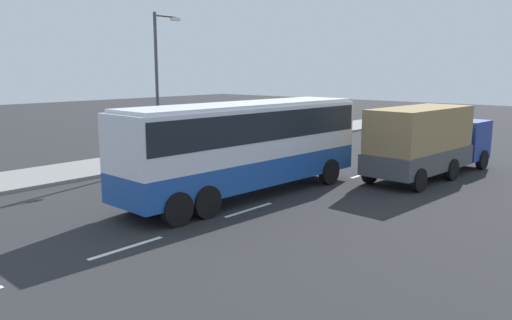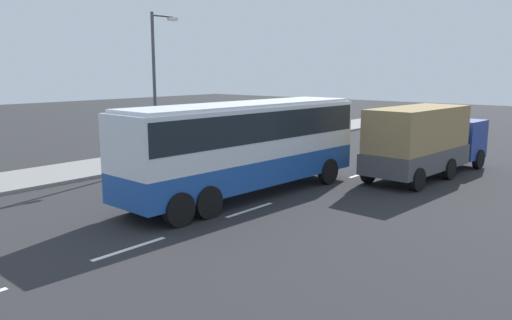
{
  "view_description": "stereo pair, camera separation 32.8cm",
  "coord_description": "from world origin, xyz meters",
  "views": [
    {
      "loc": [
        -14.83,
        -13.8,
        4.83
      ],
      "look_at": [
        -0.52,
        -1.42,
        1.46
      ],
      "focal_mm": 35.49,
      "sensor_mm": 36.0,
      "label": 1
    },
    {
      "loc": [
        -15.04,
        -13.55,
        4.83
      ],
      "look_at": [
        -0.52,
        -1.42,
        1.46
      ],
      "focal_mm": 35.49,
      "sensor_mm": 36.0,
      "label": 2
    }
  ],
  "objects": [
    {
      "name": "street_lamp",
      "position": [
        1.27,
        6.49,
        4.38
      ],
      "size": [
        1.62,
        0.24,
        7.46
      ],
      "color": "#47474C",
      "rests_on": "sidewalk_curb"
    },
    {
      "name": "coach_bus",
      "position": [
        -0.58,
        -0.97,
        2.23
      ],
      "size": [
        11.04,
        3.09,
        3.61
      ],
      "rotation": [
        0.0,
        0.0,
        -0.05
      ],
      "color": "#1E4C9E",
      "rests_on": "ground_plane"
    },
    {
      "name": "cargo_truck",
      "position": [
        7.48,
        -4.87,
        1.7
      ],
      "size": [
        8.47,
        3.03,
        3.22
      ],
      "rotation": [
        0.0,
        0.0,
        -0.07
      ],
      "color": "navy",
      "rests_on": "ground_plane"
    },
    {
      "name": "lane_centreline",
      "position": [
        -0.53,
        -2.42,
        0.0
      ],
      "size": [
        36.95,
        0.16,
        0.01
      ],
      "color": "white",
      "rests_on": "ground_plane"
    },
    {
      "name": "pedestrian_at_crossing",
      "position": [
        5.6,
        8.5,
        1.11
      ],
      "size": [
        0.32,
        0.32,
        1.67
      ],
      "rotation": [
        0.0,
        0.0,
        1.06
      ],
      "color": "#38334C",
      "rests_on": "sidewalk_curb"
    },
    {
      "name": "ground_plane",
      "position": [
        0.0,
        0.0,
        0.0
      ],
      "size": [
        120.0,
        120.0,
        0.0
      ],
      "primitive_type": "plane",
      "color": "#28282B"
    },
    {
      "name": "sidewalk_curb",
      "position": [
        0.0,
        8.29,
        0.07
      ],
      "size": [
        80.0,
        4.0,
        0.15
      ],
      "primitive_type": "cube",
      "color": "gray",
      "rests_on": "ground_plane"
    },
    {
      "name": "pedestrian_near_curb",
      "position": [
        2.95,
        7.47,
        1.05
      ],
      "size": [
        0.32,
        0.32,
        1.58
      ],
      "rotation": [
        0.0,
        0.0,
        0.45
      ],
      "color": "black",
      "rests_on": "sidewalk_curb"
    }
  ]
}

